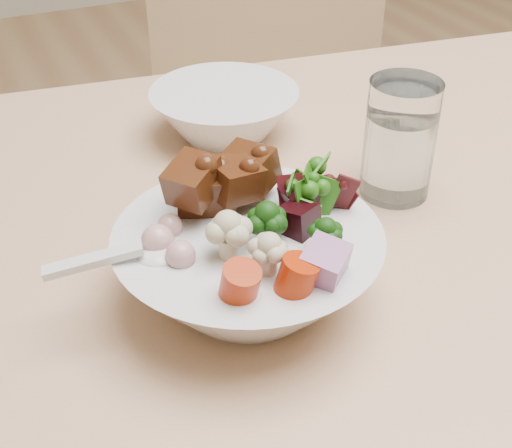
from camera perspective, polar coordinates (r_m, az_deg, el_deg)
name	(u,v)px	position (r m, az deg, el deg)	size (l,w,h in m)	color
chair_far	(274,123)	(1.30, 1.44, 8.09)	(0.54, 0.54, 0.93)	tan
food_bowl	(249,260)	(0.56, -0.55, -2.88)	(0.21, 0.21, 0.11)	silver
soup_spoon	(144,257)	(0.52, -8.93, -2.66)	(0.11, 0.04, 0.02)	silver
water_glass	(399,144)	(0.69, 11.38, 6.29)	(0.07, 0.07, 0.12)	white
side_bowl	(225,114)	(0.79, -2.52, 8.81)	(0.16, 0.16, 0.05)	silver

